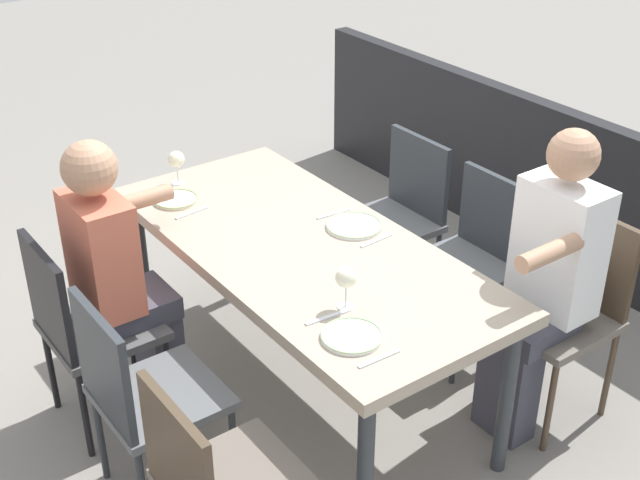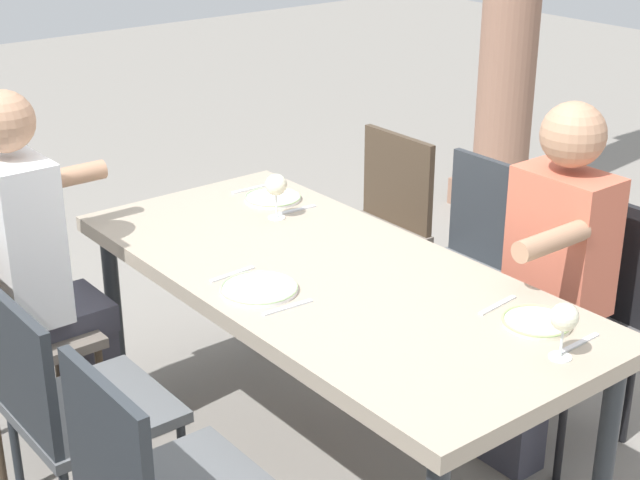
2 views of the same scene
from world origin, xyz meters
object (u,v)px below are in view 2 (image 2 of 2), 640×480
diner_woman_green (548,275)px  wine_glass_2 (564,319)px  chair_west_north (376,220)px  chair_mid_south (68,403)px  chair_east_north (576,306)px  chair_mid_north (468,259)px  diner_man_white (40,266)px  dining_table (328,289)px  plate_1 (259,288)px  plate_2 (537,322)px  plate_0 (273,198)px  wine_glass_0 (276,186)px

diner_woman_green → wine_glass_2: bearing=-48.3°
chair_west_north → chair_mid_south: chair_west_north is taller
chair_east_north → chair_mid_north: bearing=180.0°
diner_woman_green → diner_man_white: diner_man_white is taller
dining_table → plate_1: (-0.01, -0.26, 0.08)m
chair_mid_north → diner_man_white: (-0.55, -1.53, 0.20)m
wine_glass_2 → dining_table: bearing=-170.3°
chair_mid_south → plate_2: 1.40m
dining_table → plate_0: 0.70m
dining_table → chair_mid_south: (-0.17, -0.85, -0.19)m
wine_glass_0 → wine_glass_2: (1.31, -0.00, -0.01)m
chair_mid_south → plate_2: size_ratio=4.31×
chair_mid_south → chair_west_north: bearing=107.9°
plate_0 → wine_glass_0: wine_glass_0 is taller
chair_mid_north → plate_1: chair_mid_north is taller
chair_mid_north → chair_mid_south: (0.00, -1.70, -0.00)m
wine_glass_0 → plate_2: wine_glass_0 is taller
dining_table → plate_1: bearing=-93.2°
chair_west_north → chair_east_north: chair_east_north is taller
chair_west_north → plate_2: (1.39, -0.61, 0.27)m
chair_mid_south → plate_0: chair_mid_south is taller
chair_mid_south → diner_man_white: 0.61m
chair_west_north → chair_mid_north: 0.55m
chair_mid_south → plate_0: bearing=113.4°
dining_table → plate_1: size_ratio=7.85×
wine_glass_0 → plate_2: (1.15, 0.10, -0.12)m
diner_man_white → chair_east_north: bearing=54.6°
chair_mid_south → diner_woman_green: 1.62m
wine_glass_0 → plate_0: bearing=148.8°
dining_table → diner_man_white: diner_man_white is taller
diner_man_white → wine_glass_0: bearing=73.4°
chair_mid_north → diner_woman_green: 0.59m
dining_table → plate_2: (0.66, 0.24, 0.08)m
wine_glass_0 → diner_man_white: bearing=-106.6°
plate_0 → plate_2: bearing=-0.1°
chair_east_north → wine_glass_2: wine_glass_2 is taller
plate_1 → wine_glass_0: bearing=139.1°
dining_table → plate_1: plate_1 is taller
chair_mid_south → diner_man_white: (-0.55, 0.17, 0.20)m
chair_west_north → diner_woman_green: size_ratio=0.68×
chair_east_north → plate_2: bearing=-63.5°
chair_mid_north → plate_2: size_ratio=4.44×
wine_glass_0 → plate_1: bearing=-40.9°
chair_mid_south → plate_0: size_ratio=3.98×
chair_east_north → diner_man_white: bearing=-125.4°
dining_table → plate_1: 0.27m
plate_1 → plate_2: same height
diner_woman_green → chair_west_north: bearing=170.4°
plate_0 → diner_woman_green: bearing=22.7°
diner_woman_green → plate_0: 1.10m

